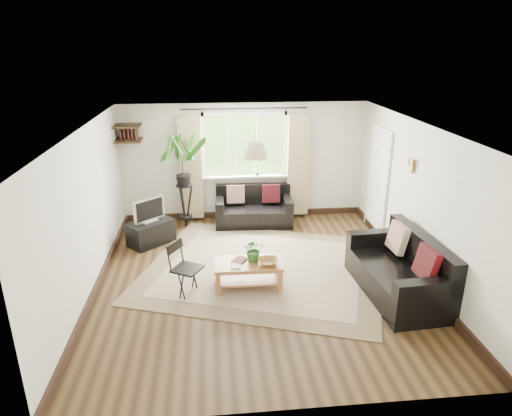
{
  "coord_description": "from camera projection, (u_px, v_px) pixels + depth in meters",
  "views": [
    {
      "loc": [
        -0.69,
        -6.36,
        3.56
      ],
      "look_at": [
        0.0,
        0.4,
        1.05
      ],
      "focal_mm": 32.0,
      "sensor_mm": 36.0,
      "label": 1
    }
  ],
  "objects": [
    {
      "name": "rug",
      "position": [
        263.0,
        268.0,
        7.55
      ],
      "size": [
        4.59,
        4.26,
        0.02
      ],
      "primitive_type": "cube",
      "rotation": [
        0.0,
        0.0,
        -0.33
      ],
      "color": "beige",
      "rests_on": "floor"
    },
    {
      "name": "sill_plant",
      "position": [
        257.0,
        169.0,
        9.35
      ],
      "size": [
        0.14,
        0.1,
        0.27
      ],
      "primitive_type": "imported",
      "color": "#2D6023",
      "rests_on": "window"
    },
    {
      "name": "tv",
      "position": [
        149.0,
        209.0,
        8.26
      ],
      "size": [
        0.6,
        0.56,
        0.48
      ],
      "primitive_type": null,
      "rotation": [
        0.0,
        0.0,
        0.72
      ],
      "color": "#A5A5AA",
      "rests_on": "tv_stand"
    },
    {
      "name": "wall_back",
      "position": [
        244.0,
        162.0,
        9.39
      ],
      "size": [
        5.0,
        0.02,
        2.4
      ],
      "primitive_type": "cube",
      "color": "white",
      "rests_on": "floor"
    },
    {
      "name": "wall_front",
      "position": [
        290.0,
        309.0,
        4.26
      ],
      "size": [
        5.0,
        0.02,
        2.4
      ],
      "primitive_type": "cube",
      "color": "white",
      "rests_on": "floor"
    },
    {
      "name": "pendant_lamp",
      "position": [
        256.0,
        146.0,
        6.9
      ],
      "size": [
        0.36,
        0.36,
        0.54
      ],
      "primitive_type": null,
      "color": "beige",
      "rests_on": "ceiling"
    },
    {
      "name": "palm_stand",
      "position": [
        184.0,
        181.0,
        8.96
      ],
      "size": [
        0.77,
        0.77,
        1.91
      ],
      "primitive_type": null,
      "rotation": [
        0.0,
        0.0,
        0.04
      ],
      "color": "black",
      "rests_on": "floor"
    },
    {
      "name": "sofa_back",
      "position": [
        254.0,
        207.0,
        9.28
      ],
      "size": [
        1.57,
        0.84,
        0.72
      ],
      "primitive_type": null,
      "rotation": [
        0.0,
        0.0,
        -0.05
      ],
      "color": "black",
      "rests_on": "floor"
    },
    {
      "name": "table_plant",
      "position": [
        254.0,
        250.0,
        6.85
      ],
      "size": [
        0.34,
        0.29,
        0.36
      ],
      "primitive_type": "imported",
      "rotation": [
        0.0,
        0.0,
        0.04
      ],
      "color": "#285D25",
      "rests_on": "coffee_table"
    },
    {
      "name": "tv_stand",
      "position": [
        151.0,
        233.0,
        8.42
      ],
      "size": [
        0.91,
        0.87,
        0.43
      ],
      "primitive_type": "cube",
      "rotation": [
        0.0,
        0.0,
        0.72
      ],
      "color": "black",
      "rests_on": "floor"
    },
    {
      "name": "book_b",
      "position": [
        234.0,
        259.0,
        6.95
      ],
      "size": [
        0.28,
        0.3,
        0.02
      ],
      "primitive_type": "imported",
      "rotation": [
        0.0,
        0.0,
        -0.57
      ],
      "color": "#5B2A24",
      "rests_on": "coffee_table"
    },
    {
      "name": "door",
      "position": [
        377.0,
        182.0,
        8.71
      ],
      "size": [
        0.06,
        0.96,
        2.06
      ],
      "primitive_type": "cube",
      "color": "silver",
      "rests_on": "wall_right"
    },
    {
      "name": "folding_chair",
      "position": [
        187.0,
        270.0,
        6.67
      ],
      "size": [
        0.57,
        0.57,
        0.81
      ],
      "primitive_type": null,
      "rotation": [
        0.0,
        0.0,
        1.05
      ],
      "color": "black",
      "rests_on": "floor"
    },
    {
      "name": "coffee_table",
      "position": [
        248.0,
        274.0,
        6.94
      ],
      "size": [
        1.02,
        0.57,
        0.42
      ],
      "primitive_type": null,
      "rotation": [
        0.0,
        0.0,
        -0.01
      ],
      "color": "#975B31",
      "rests_on": "floor"
    },
    {
      "name": "ceiling",
      "position": [
        259.0,
        128.0,
        6.41
      ],
      "size": [
        5.5,
        5.5,
        0.0
      ],
      "primitive_type": "plane",
      "rotation": [
        3.14,
        0.0,
        0.0
      ],
      "color": "white",
      "rests_on": "floor"
    },
    {
      "name": "bowl",
      "position": [
        268.0,
        262.0,
        6.79
      ],
      "size": [
        0.33,
        0.33,
        0.08
      ],
      "primitive_type": "imported",
      "rotation": [
        0.0,
        0.0,
        0.07
      ],
      "color": "olive",
      "rests_on": "coffee_table"
    },
    {
      "name": "corner_shelf",
      "position": [
        128.0,
        133.0,
        8.7
      ],
      "size": [
        0.5,
        0.5,
        0.34
      ],
      "primitive_type": null,
      "color": "black",
      "rests_on": "wall_back"
    },
    {
      "name": "wall_sconce",
      "position": [
        411.0,
        164.0,
        7.15
      ],
      "size": [
        0.12,
        0.12,
        0.28
      ],
      "primitive_type": null,
      "color": "beige",
      "rests_on": "wall_right"
    },
    {
      "name": "book_a",
      "position": [
        231.0,
        265.0,
        6.76
      ],
      "size": [
        0.19,
        0.23,
        0.02
      ],
      "primitive_type": "imported",
      "rotation": [
        0.0,
        0.0,
        -0.18
      ],
      "color": "silver",
      "rests_on": "coffee_table"
    },
    {
      "name": "wall_right",
      "position": [
        419.0,
        202.0,
        7.06
      ],
      "size": [
        0.02,
        5.5,
        2.4
      ],
      "primitive_type": "cube",
      "color": "white",
      "rests_on": "floor"
    },
    {
      "name": "floor",
      "position": [
        259.0,
        279.0,
        7.24
      ],
      "size": [
        5.5,
        5.5,
        0.0
      ],
      "primitive_type": "plane",
      "color": "black",
      "rests_on": "ground"
    },
    {
      "name": "wall_left",
      "position": [
        87.0,
        214.0,
        6.59
      ],
      "size": [
        0.02,
        5.5,
        2.4
      ],
      "primitive_type": "cube",
      "color": "white",
      "rests_on": "floor"
    },
    {
      "name": "window",
      "position": [
        244.0,
        146.0,
        9.23
      ],
      "size": [
        2.5,
        0.16,
        2.16
      ],
      "primitive_type": null,
      "color": "white",
      "rests_on": "wall_back"
    },
    {
      "name": "sofa_right",
      "position": [
        398.0,
        268.0,
        6.67
      ],
      "size": [
        1.89,
        1.05,
        0.86
      ],
      "primitive_type": null,
      "rotation": [
        0.0,
        0.0,
        -1.5
      ],
      "color": "black",
      "rests_on": "floor"
    }
  ]
}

